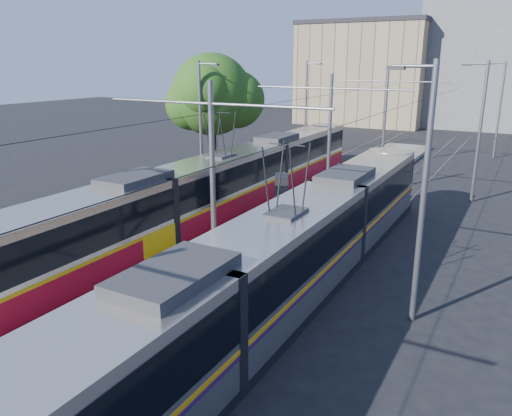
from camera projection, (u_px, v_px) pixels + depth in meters
The scene contains 13 objects.
ground at pixel (42, 386), 12.67m from camera, with size 160.00×160.00×0.00m, color black.
platform at pixel (307, 211), 26.91m from camera, with size 4.00×50.00×0.30m, color gray.
tactile_strip_left at pixel (283, 205), 27.54m from camera, with size 0.70×50.00×0.01m, color gray.
tactile_strip_right at pixel (332, 212), 26.20m from camera, with size 0.70×50.00×0.01m, color gray.
rails at pixel (307, 214), 26.95m from camera, with size 8.71×70.00×0.03m.
tram_left at pixel (221, 187), 25.75m from camera, with size 2.43×31.84×5.50m.
tram_right at pixel (285, 257), 16.13m from camera, with size 2.43×28.35×5.50m.
catenary at pixel (285, 137), 23.29m from camera, with size 9.20×70.00×7.00m.
street_lamps at pixel (336, 128), 29.14m from camera, with size 15.18×38.22×8.00m.
shelter at pixel (281, 198), 24.32m from camera, with size 1.05×1.26×2.39m.
tree at pixel (218, 96), 32.59m from camera, with size 5.86×5.41×8.51m.
building_left at pixel (367, 73), 65.90m from camera, with size 16.32×12.24×12.95m.
building_centre at pixel (504, 61), 61.44m from camera, with size 18.36×14.28×15.90m.
Camera 1 is at (10.03, -6.90, 7.92)m, focal length 35.00 mm.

